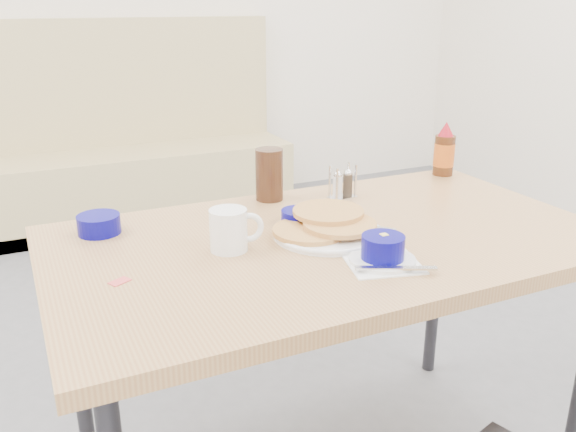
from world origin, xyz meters
name	(u,v)px	position (x,y,z in m)	size (l,w,h in m)	color
booth_bench	(135,163)	(0.00, 2.78, 0.35)	(1.90, 0.56, 1.22)	tan
dining_table	(330,258)	(0.00, 0.25, 0.70)	(1.40, 0.80, 0.76)	tan
pancake_plate	(327,227)	(-0.01, 0.26, 0.78)	(0.30, 0.28, 0.05)	white
coffee_mug	(230,229)	(-0.26, 0.27, 0.81)	(0.13, 0.09, 0.10)	white
grits_setting	(383,251)	(0.02, 0.05, 0.79)	(0.19, 0.21, 0.07)	white
creamer_bowl	(99,224)	(-0.53, 0.52, 0.78)	(0.11, 0.11, 0.05)	#06046C
butter_bowl	(298,218)	(-0.04, 0.36, 0.78)	(0.09, 0.09, 0.04)	#06046C
amber_tumbler	(269,175)	(-0.02, 0.59, 0.84)	(0.08, 0.08, 0.15)	#371E11
condiment_caddy	(343,186)	(0.18, 0.51, 0.80)	(0.09, 0.06, 0.10)	silver
syrup_bottle	(444,152)	(0.62, 0.59, 0.84)	(0.07, 0.07, 0.18)	#47230F
sugar_wrapper	(120,281)	(-0.54, 0.21, 0.76)	(0.04, 0.03, 0.00)	#DC4949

